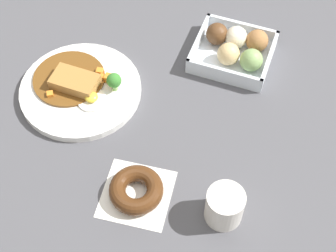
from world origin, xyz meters
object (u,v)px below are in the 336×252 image
(donut_box, at_px, (236,49))
(chocolate_ring_donut, at_px, (136,190))
(coffee_mug, at_px, (225,206))
(curry_plate, at_px, (80,88))

(donut_box, bearing_deg, chocolate_ring_donut, 78.97)
(donut_box, distance_m, chocolate_ring_donut, 0.43)
(donut_box, relative_size, coffee_mug, 2.36)
(donut_box, xyz_separation_m, chocolate_ring_donut, (0.08, 0.43, -0.01))
(chocolate_ring_donut, bearing_deg, coffee_mug, -174.68)
(curry_plate, relative_size, coffee_mug, 3.59)
(curry_plate, bearing_deg, chocolate_ring_donut, 137.77)
(donut_box, height_order, coffee_mug, coffee_mug)
(curry_plate, xyz_separation_m, coffee_mug, (-0.39, 0.18, 0.02))
(curry_plate, height_order, coffee_mug, coffee_mug)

